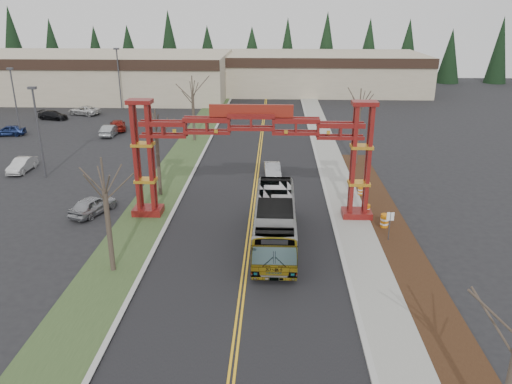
# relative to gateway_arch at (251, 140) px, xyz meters

# --- Properties ---
(ground) EXTENTS (200.00, 200.00, 0.00)m
(ground) POSITION_rel_gateway_arch_xyz_m (-0.00, -18.00, -5.98)
(ground) COLOR black
(ground) RESTS_ON ground
(road) EXTENTS (12.00, 110.00, 0.02)m
(road) POSITION_rel_gateway_arch_xyz_m (-0.00, 7.00, -5.97)
(road) COLOR black
(road) RESTS_ON ground
(lane_line_left) EXTENTS (0.12, 100.00, 0.01)m
(lane_line_left) POSITION_rel_gateway_arch_xyz_m (-0.12, 7.00, -5.96)
(lane_line_left) COLOR gold
(lane_line_left) RESTS_ON road
(lane_line_right) EXTENTS (0.12, 100.00, 0.01)m
(lane_line_right) POSITION_rel_gateway_arch_xyz_m (0.12, 7.00, -5.96)
(lane_line_right) COLOR gold
(lane_line_right) RESTS_ON road
(curb_right) EXTENTS (0.30, 110.00, 0.15)m
(curb_right) POSITION_rel_gateway_arch_xyz_m (6.15, 7.00, -5.91)
(curb_right) COLOR #AEAEA8
(curb_right) RESTS_ON ground
(sidewalk_right) EXTENTS (2.60, 110.00, 0.14)m
(sidewalk_right) POSITION_rel_gateway_arch_xyz_m (7.60, 7.00, -5.91)
(sidewalk_right) COLOR gray
(sidewalk_right) RESTS_ON ground
(landscape_strip) EXTENTS (2.60, 50.00, 0.12)m
(landscape_strip) POSITION_rel_gateway_arch_xyz_m (10.20, -8.00, -5.92)
(landscape_strip) COLOR black
(landscape_strip) RESTS_ON ground
(grass_median) EXTENTS (4.00, 110.00, 0.08)m
(grass_median) POSITION_rel_gateway_arch_xyz_m (-8.00, 7.00, -5.94)
(grass_median) COLOR #344A25
(grass_median) RESTS_ON ground
(curb_left) EXTENTS (0.30, 110.00, 0.15)m
(curb_left) POSITION_rel_gateway_arch_xyz_m (-6.15, 7.00, -5.91)
(curb_left) COLOR #AEAEA8
(curb_left) RESTS_ON ground
(gateway_arch) EXTENTS (18.20, 1.60, 8.90)m
(gateway_arch) POSITION_rel_gateway_arch_xyz_m (0.00, 0.00, 0.00)
(gateway_arch) COLOR #5D0C11
(gateway_arch) RESTS_ON ground
(retail_building_west) EXTENTS (46.00, 22.30, 7.50)m
(retail_building_west) POSITION_rel_gateway_arch_xyz_m (-30.00, 53.96, -2.22)
(retail_building_west) COLOR tan
(retail_building_west) RESTS_ON ground
(retail_building_east) EXTENTS (38.00, 20.30, 7.00)m
(retail_building_east) POSITION_rel_gateway_arch_xyz_m (10.00, 61.95, -2.47)
(retail_building_east) COLOR tan
(retail_building_east) RESTS_ON ground
(conifer_treeline) EXTENTS (116.10, 5.60, 13.00)m
(conifer_treeline) POSITION_rel_gateway_arch_xyz_m (0.25, 74.00, 0.50)
(conifer_treeline) COLOR black
(conifer_treeline) RESTS_ON ground
(transit_bus) EXTENTS (2.70, 11.40, 3.17)m
(transit_bus) POSITION_rel_gateway_arch_xyz_m (1.80, -4.51, -4.40)
(transit_bus) COLOR #B8BBC1
(transit_bus) RESTS_ON ground
(silver_sedan) EXTENTS (1.72, 4.22, 1.36)m
(silver_sedan) POSITION_rel_gateway_arch_xyz_m (1.52, 9.31, -5.30)
(silver_sedan) COLOR #A5A8AD
(silver_sedan) RESTS_ON ground
(parked_car_near_a) EXTENTS (3.11, 4.56, 1.44)m
(parked_car_near_a) POSITION_rel_gateway_arch_xyz_m (-12.30, 0.00, -5.26)
(parked_car_near_a) COLOR #999BA0
(parked_car_near_a) RESTS_ON ground
(parked_car_near_b) EXTENTS (1.43, 4.03, 1.33)m
(parked_car_near_b) POSITION_rel_gateway_arch_xyz_m (-22.89, 10.20, -5.32)
(parked_car_near_b) COLOR silver
(parked_car_near_b) RESTS_ON ground
(parked_car_mid_a) EXTENTS (3.28, 5.08, 1.37)m
(parked_car_mid_a) POSITION_rel_gateway_arch_xyz_m (-18.80, 27.80, -5.30)
(parked_car_mid_a) COLOR maroon
(parked_car_mid_a) RESTS_ON ground
(parked_car_mid_b) EXTENTS (4.17, 2.23, 1.35)m
(parked_car_mid_b) POSITION_rel_gateway_arch_xyz_m (-31.53, 24.37, -5.31)
(parked_car_mid_b) COLOR navy
(parked_car_mid_b) RESTS_ON ground
(parked_car_far_a) EXTENTS (1.57, 4.22, 1.38)m
(parked_car_far_a) POSITION_rel_gateway_arch_xyz_m (-18.88, 24.96, -5.29)
(parked_car_far_a) COLOR gray
(parked_car_far_a) RESTS_ON ground
(parked_car_far_b) EXTENTS (5.25, 3.60, 1.33)m
(parked_car_far_b) POSITION_rel_gateway_arch_xyz_m (-26.83, 37.46, -5.32)
(parked_car_far_b) COLOR silver
(parked_car_far_b) RESTS_ON ground
(parked_car_far_c) EXTENTS (4.60, 2.74, 1.25)m
(parked_car_far_c) POSITION_rel_gateway_arch_xyz_m (-30.06, 33.99, -5.36)
(parked_car_far_c) COLOR black
(parked_car_far_c) RESTS_ON ground
(bare_tree_median_near) EXTENTS (3.10, 3.10, 7.19)m
(bare_tree_median_near) POSITION_rel_gateway_arch_xyz_m (-8.00, -8.81, -0.87)
(bare_tree_median_near) COLOR #382D26
(bare_tree_median_near) RESTS_ON ground
(bare_tree_median_mid) EXTENTS (3.01, 3.01, 7.38)m
(bare_tree_median_mid) POSITION_rel_gateway_arch_xyz_m (-8.00, 4.27, -0.63)
(bare_tree_median_mid) COLOR #382D26
(bare_tree_median_mid) RESTS_ON ground
(bare_tree_median_far) EXTENTS (3.30, 3.30, 7.69)m
(bare_tree_median_far) POSITION_rel_gateway_arch_xyz_m (-8.00, 22.85, -0.50)
(bare_tree_median_far) COLOR #382D26
(bare_tree_median_far) RESTS_ON ground
(bare_tree_right_far) EXTENTS (2.93, 2.93, 7.70)m
(bare_tree_right_far) POSITION_rel_gateway_arch_xyz_m (10.00, 13.96, -0.26)
(bare_tree_right_far) COLOR #382D26
(bare_tree_right_far) RESTS_ON ground
(light_pole_near) EXTENTS (0.73, 0.37, 8.46)m
(light_pole_near) POSITION_rel_gateway_arch_xyz_m (-19.94, 8.64, -1.09)
(light_pole_near) COLOR #3F3F44
(light_pole_near) RESTS_ON ground
(light_pole_mid) EXTENTS (0.72, 0.36, 8.34)m
(light_pole_mid) POSITION_rel_gateway_arch_xyz_m (-30.00, 24.25, -1.16)
(light_pole_mid) COLOR #3F3F44
(light_pole_mid) RESTS_ON ground
(light_pole_far) EXTENTS (0.81, 0.40, 9.32)m
(light_pole_far) POSITION_rel_gateway_arch_xyz_m (-22.52, 42.02, -0.59)
(light_pole_far) COLOR #3F3F44
(light_pole_far) RESTS_ON ground
(street_sign) EXTENTS (0.49, 0.06, 2.16)m
(street_sign) POSITION_rel_gateway_arch_xyz_m (9.57, -4.05, -4.43)
(street_sign) COLOR #3F3F44
(street_sign) RESTS_ON ground
(barrel_south) EXTENTS (0.59, 0.59, 1.10)m
(barrel_south) POSITION_rel_gateway_arch_xyz_m (9.72, -1.87, -5.43)
(barrel_south) COLOR #CE6E0B
(barrel_south) RESTS_ON ground
(barrel_mid) EXTENTS (0.50, 0.50, 0.92)m
(barrel_mid) POSITION_rel_gateway_arch_xyz_m (8.84, 0.41, -5.52)
(barrel_mid) COLOR #CE6E0B
(barrel_mid) RESTS_ON ground
(barrel_north) EXTENTS (0.48, 0.48, 0.89)m
(barrel_north) POSITION_rel_gateway_arch_xyz_m (9.03, 4.73, -5.54)
(barrel_north) COLOR #CE6E0B
(barrel_north) RESTS_ON ground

